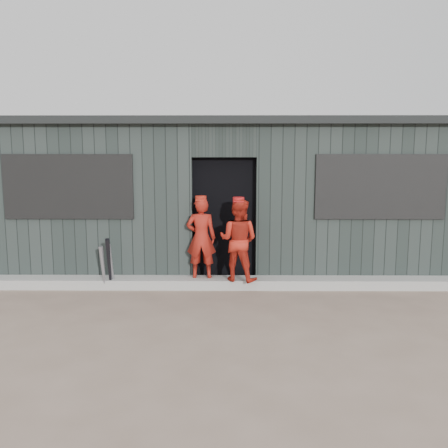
{
  "coord_description": "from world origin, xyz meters",
  "views": [
    {
      "loc": [
        0.06,
        -5.67,
        2.14
      ],
      "look_at": [
        0.0,
        1.8,
        1.0
      ],
      "focal_mm": 40.0,
      "sensor_mm": 36.0,
      "label": 1
    }
  ],
  "objects_px": {
    "player_red_left": "(201,238)",
    "player_grey_back": "(235,243)",
    "bat_left": "(103,268)",
    "dugout": "(225,195)",
    "bat_right": "(109,264)",
    "bat_mid": "(111,266)",
    "player_red_right": "(238,240)"
  },
  "relations": [
    {
      "from": "bat_left",
      "to": "bat_mid",
      "type": "bearing_deg",
      "value": 42.26
    },
    {
      "from": "bat_mid",
      "to": "bat_left",
      "type": "bearing_deg",
      "value": -137.74
    },
    {
      "from": "bat_right",
      "to": "player_grey_back",
      "type": "relative_size",
      "value": 0.74
    },
    {
      "from": "player_grey_back",
      "to": "dugout",
      "type": "relative_size",
      "value": 0.14
    },
    {
      "from": "bat_left",
      "to": "player_red_left",
      "type": "height_order",
      "value": "player_red_left"
    },
    {
      "from": "bat_left",
      "to": "player_red_right",
      "type": "height_order",
      "value": "player_red_right"
    },
    {
      "from": "bat_mid",
      "to": "player_grey_back",
      "type": "distance_m",
      "value": 2.04
    },
    {
      "from": "player_grey_back",
      "to": "dugout",
      "type": "xyz_separation_m",
      "value": [
        -0.18,
        1.07,
        0.7
      ]
    },
    {
      "from": "bat_right",
      "to": "player_grey_back",
      "type": "xyz_separation_m",
      "value": [
        1.9,
        0.83,
        0.17
      ]
    },
    {
      "from": "player_grey_back",
      "to": "bat_right",
      "type": "bearing_deg",
      "value": 39.81
    },
    {
      "from": "bat_left",
      "to": "player_red_left",
      "type": "xyz_separation_m",
      "value": [
        1.47,
        0.25,
        0.42
      ]
    },
    {
      "from": "bat_left",
      "to": "player_red_right",
      "type": "bearing_deg",
      "value": 2.43
    },
    {
      "from": "bat_right",
      "to": "dugout",
      "type": "relative_size",
      "value": 0.1
    },
    {
      "from": "bat_right",
      "to": "player_red_right",
      "type": "xyz_separation_m",
      "value": [
        1.94,
        0.1,
        0.35
      ]
    },
    {
      "from": "bat_left",
      "to": "player_red_left",
      "type": "relative_size",
      "value": 0.56
    },
    {
      "from": "player_red_right",
      "to": "bat_right",
      "type": "bearing_deg",
      "value": 23.59
    },
    {
      "from": "bat_mid",
      "to": "player_red_left",
      "type": "relative_size",
      "value": 0.57
    },
    {
      "from": "bat_left",
      "to": "bat_right",
      "type": "height_order",
      "value": "bat_right"
    },
    {
      "from": "bat_left",
      "to": "dugout",
      "type": "bearing_deg",
      "value": 46.02
    },
    {
      "from": "bat_right",
      "to": "player_red_left",
      "type": "bearing_deg",
      "value": 10.84
    },
    {
      "from": "bat_right",
      "to": "bat_mid",
      "type": "bearing_deg",
      "value": 87.65
    },
    {
      "from": "player_red_right",
      "to": "dugout",
      "type": "bearing_deg",
      "value": -62.48
    },
    {
      "from": "player_red_left",
      "to": "player_grey_back",
      "type": "distance_m",
      "value": 0.8
    },
    {
      "from": "bat_mid",
      "to": "player_red_right",
      "type": "xyz_separation_m",
      "value": [
        1.93,
        -0.01,
        0.41
      ]
    },
    {
      "from": "bat_left",
      "to": "player_grey_back",
      "type": "height_order",
      "value": "player_grey_back"
    },
    {
      "from": "bat_left",
      "to": "bat_mid",
      "type": "height_order",
      "value": "bat_mid"
    },
    {
      "from": "player_grey_back",
      "to": "dugout",
      "type": "height_order",
      "value": "dugout"
    },
    {
      "from": "bat_left",
      "to": "player_grey_back",
      "type": "xyz_separation_m",
      "value": [
        2.0,
        0.81,
        0.24
      ]
    },
    {
      "from": "bat_left",
      "to": "bat_mid",
      "type": "distance_m",
      "value": 0.14
    },
    {
      "from": "dugout",
      "to": "bat_left",
      "type": "bearing_deg",
      "value": -133.98
    },
    {
      "from": "bat_right",
      "to": "player_red_right",
      "type": "relative_size",
      "value": 0.69
    },
    {
      "from": "bat_mid",
      "to": "player_grey_back",
      "type": "xyz_separation_m",
      "value": [
        1.9,
        0.72,
        0.23
      ]
    }
  ]
}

